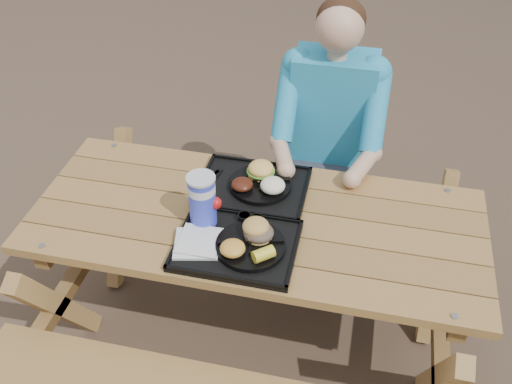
# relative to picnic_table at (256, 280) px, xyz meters

# --- Properties ---
(ground) EXTENTS (60.00, 60.00, 0.00)m
(ground) POSITION_rel_picnic_table_xyz_m (0.00, 0.00, -0.38)
(ground) COLOR #999999
(ground) RESTS_ON ground
(picnic_table) EXTENTS (1.80, 1.49, 0.75)m
(picnic_table) POSITION_rel_picnic_table_xyz_m (0.00, 0.00, 0.00)
(picnic_table) COLOR #999999
(picnic_table) RESTS_ON ground
(tray_near) EXTENTS (0.45, 0.35, 0.02)m
(tray_near) POSITION_rel_picnic_table_xyz_m (-0.03, -0.18, 0.39)
(tray_near) COLOR black
(tray_near) RESTS_ON picnic_table
(tray_far) EXTENTS (0.45, 0.35, 0.02)m
(tray_far) POSITION_rel_picnic_table_xyz_m (-0.05, 0.16, 0.39)
(tray_far) COLOR black
(tray_far) RESTS_ON picnic_table
(plate_near) EXTENTS (0.26, 0.26, 0.02)m
(plate_near) POSITION_rel_picnic_table_xyz_m (0.02, -0.19, 0.41)
(plate_near) COLOR black
(plate_near) RESTS_ON tray_near
(plate_far) EXTENTS (0.26, 0.26, 0.02)m
(plate_far) POSITION_rel_picnic_table_xyz_m (-0.02, 0.17, 0.41)
(plate_far) COLOR black
(plate_far) RESTS_ON tray_far
(napkin_stack) EXTENTS (0.20, 0.20, 0.02)m
(napkin_stack) POSITION_rel_picnic_table_xyz_m (-0.18, -0.22, 0.40)
(napkin_stack) COLOR silver
(napkin_stack) RESTS_ON tray_near
(soda_cup) EXTENTS (0.10, 0.10, 0.21)m
(soda_cup) POSITION_rel_picnic_table_xyz_m (-0.19, -0.09, 0.50)
(soda_cup) COLOR #1C2DD7
(soda_cup) RESTS_ON tray_near
(condiment_bbq) EXTENTS (0.05, 0.05, 0.03)m
(condiment_bbq) POSITION_rel_picnic_table_xyz_m (-0.03, -0.05, 0.41)
(condiment_bbq) COLOR black
(condiment_bbq) RESTS_ON tray_near
(condiment_mustard) EXTENTS (0.05, 0.05, 0.03)m
(condiment_mustard) POSITION_rel_picnic_table_xyz_m (0.02, -0.06, 0.41)
(condiment_mustard) COLOR gold
(condiment_mustard) RESTS_ON tray_near
(sandwich) EXTENTS (0.11, 0.11, 0.11)m
(sandwich) POSITION_rel_picnic_table_xyz_m (0.04, -0.15, 0.47)
(sandwich) COLOR gold
(sandwich) RESTS_ON plate_near
(mac_cheese) EXTENTS (0.09, 0.09, 0.05)m
(mac_cheese) POSITION_rel_picnic_table_xyz_m (-0.03, -0.25, 0.44)
(mac_cheese) COLOR gold
(mac_cheese) RESTS_ON plate_near
(corn_cob) EXTENTS (0.11, 0.11, 0.05)m
(corn_cob) POSITION_rel_picnic_table_xyz_m (0.08, -0.25, 0.44)
(corn_cob) COLOR yellow
(corn_cob) RESTS_ON plate_near
(cutlery_far) EXTENTS (0.05, 0.14, 0.01)m
(cutlery_far) POSITION_rel_picnic_table_xyz_m (-0.23, 0.18, 0.40)
(cutlery_far) COLOR black
(cutlery_far) RESTS_ON tray_far
(burger) EXTENTS (0.11, 0.11, 0.10)m
(burger) POSITION_rel_picnic_table_xyz_m (-0.03, 0.22, 0.46)
(burger) COLOR #EFB854
(burger) RESTS_ON plate_far
(baked_beans) EXTENTS (0.09, 0.09, 0.04)m
(baked_beans) POSITION_rel_picnic_table_xyz_m (-0.08, 0.12, 0.44)
(baked_beans) COLOR #461A0E
(baked_beans) RESTS_ON plate_far
(potato_salad) EXTENTS (0.10, 0.10, 0.06)m
(potato_salad) POSITION_rel_picnic_table_xyz_m (0.04, 0.13, 0.44)
(potato_salad) COLOR white
(potato_salad) RESTS_ON plate_far
(diner) EXTENTS (0.48, 0.84, 1.28)m
(diner) POSITION_rel_picnic_table_xyz_m (0.21, 0.69, 0.27)
(diner) COLOR teal
(diner) RESTS_ON ground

